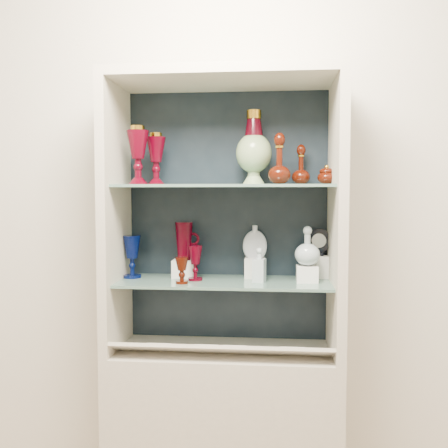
# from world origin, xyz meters

# --- Properties ---
(wall_back) EXTENTS (3.50, 0.02, 2.80)m
(wall_back) POSITION_xyz_m (0.00, 1.75, 1.40)
(wall_back) COLOR silver
(wall_back) RESTS_ON ground
(cabinet_base) EXTENTS (1.00, 0.40, 0.75)m
(cabinet_base) POSITION_xyz_m (0.00, 1.53, 0.38)
(cabinet_base) COLOR beige
(cabinet_base) RESTS_ON ground
(cabinet_back_panel) EXTENTS (0.98, 0.02, 1.15)m
(cabinet_back_panel) POSITION_xyz_m (0.00, 1.72, 1.32)
(cabinet_back_panel) COLOR black
(cabinet_back_panel) RESTS_ON cabinet_base
(cabinet_side_left) EXTENTS (0.04, 0.40, 1.15)m
(cabinet_side_left) POSITION_xyz_m (-0.48, 1.53, 1.32)
(cabinet_side_left) COLOR beige
(cabinet_side_left) RESTS_ON cabinet_base
(cabinet_side_right) EXTENTS (0.04, 0.40, 1.15)m
(cabinet_side_right) POSITION_xyz_m (0.48, 1.53, 1.32)
(cabinet_side_right) COLOR beige
(cabinet_side_right) RESTS_ON cabinet_base
(cabinet_top_cap) EXTENTS (1.00, 0.40, 0.04)m
(cabinet_top_cap) POSITION_xyz_m (0.00, 1.53, 1.92)
(cabinet_top_cap) COLOR beige
(cabinet_top_cap) RESTS_ON cabinet_side_left
(shelf_lower) EXTENTS (0.92, 0.34, 0.01)m
(shelf_lower) POSITION_xyz_m (0.00, 1.55, 1.04)
(shelf_lower) COLOR slate
(shelf_lower) RESTS_ON cabinet_side_left
(shelf_upper) EXTENTS (0.92, 0.34, 0.01)m
(shelf_upper) POSITION_xyz_m (0.00, 1.55, 1.46)
(shelf_upper) COLOR slate
(shelf_upper) RESTS_ON cabinet_side_left
(label_ledge) EXTENTS (0.92, 0.17, 0.09)m
(label_ledge) POSITION_xyz_m (0.00, 1.42, 0.78)
(label_ledge) COLOR beige
(label_ledge) RESTS_ON cabinet_base
(label_card_0) EXTENTS (0.10, 0.06, 0.03)m
(label_card_0) POSITION_xyz_m (0.05, 1.42, 0.80)
(label_card_0) COLOR white
(label_card_0) RESTS_ON label_ledge
(label_card_1) EXTENTS (0.10, 0.06, 0.03)m
(label_card_1) POSITION_xyz_m (0.29, 1.42, 0.80)
(label_card_1) COLOR white
(label_card_1) RESTS_ON label_ledge
(label_card_2) EXTENTS (0.10, 0.06, 0.03)m
(label_card_2) POSITION_xyz_m (-0.26, 1.42, 0.80)
(label_card_2) COLOR white
(label_card_2) RESTS_ON label_ledge
(label_card_3) EXTENTS (0.10, 0.06, 0.03)m
(label_card_3) POSITION_xyz_m (-0.06, 1.42, 0.80)
(label_card_3) COLOR white
(label_card_3) RESTS_ON label_ledge
(pedestal_lamp_left) EXTENTS (0.10, 0.10, 0.23)m
(pedestal_lamp_left) POSITION_xyz_m (-0.31, 1.59, 1.59)
(pedestal_lamp_left) COLOR #4A010F
(pedestal_lamp_left) RESTS_ON shelf_upper
(pedestal_lamp_right) EXTENTS (0.10, 0.10, 0.25)m
(pedestal_lamp_right) POSITION_xyz_m (-0.37, 1.50, 1.60)
(pedestal_lamp_right) COLOR #4A010F
(pedestal_lamp_right) RESTS_ON shelf_upper
(enamel_urn) EXTENTS (0.21, 0.21, 0.33)m
(enamel_urn) POSITION_xyz_m (0.13, 1.60, 1.63)
(enamel_urn) COLOR #124D27
(enamel_urn) RESTS_ON shelf_upper
(ruby_decanter_a) EXTENTS (0.13, 0.13, 0.25)m
(ruby_decanter_a) POSITION_xyz_m (0.24, 1.53, 1.59)
(ruby_decanter_a) COLOR #421005
(ruby_decanter_a) RESTS_ON shelf_upper
(ruby_decanter_b) EXTENTS (0.10, 0.10, 0.19)m
(ruby_decanter_b) POSITION_xyz_m (0.33, 1.64, 1.56)
(ruby_decanter_b) COLOR #421005
(ruby_decanter_b) RESTS_ON shelf_upper
(lidded_bowl) EXTENTS (0.09, 0.09, 0.09)m
(lidded_bowl) POSITION_xyz_m (0.44, 1.58, 1.51)
(lidded_bowl) COLOR #421005
(lidded_bowl) RESTS_ON shelf_upper
(cobalt_goblet) EXTENTS (0.10, 0.10, 0.19)m
(cobalt_goblet) POSITION_xyz_m (-0.42, 1.58, 1.15)
(cobalt_goblet) COLOR #050F44
(cobalt_goblet) RESTS_ON shelf_lower
(ruby_goblet_tall) EXTENTS (0.08, 0.08, 0.15)m
(ruby_goblet_tall) POSITION_xyz_m (-0.13, 1.54, 1.13)
(ruby_goblet_tall) COLOR #4A010F
(ruby_goblet_tall) RESTS_ON shelf_lower
(ruby_goblet_small) EXTENTS (0.06, 0.06, 0.11)m
(ruby_goblet_small) POSITION_xyz_m (-0.17, 1.46, 1.11)
(ruby_goblet_small) COLOR #421005
(ruby_goblet_small) RESTS_ON shelf_lower
(riser_ruby_pitcher) EXTENTS (0.10, 0.10, 0.08)m
(riser_ruby_pitcher) POSITION_xyz_m (-0.19, 1.62, 1.09)
(riser_ruby_pitcher) COLOR silver
(riser_ruby_pitcher) RESTS_ON shelf_lower
(ruby_pitcher) EXTENTS (0.13, 0.09, 0.17)m
(ruby_pitcher) POSITION_xyz_m (-0.19, 1.62, 1.22)
(ruby_pitcher) COLOR #4A010F
(ruby_pitcher) RESTS_ON riser_ruby_pitcher
(clear_square_bottle) EXTENTS (0.06, 0.06, 0.15)m
(clear_square_bottle) POSITION_xyz_m (0.15, 1.53, 1.12)
(clear_square_bottle) COLOR #9CADB4
(clear_square_bottle) RESTS_ON shelf_lower
(riser_flat_flask) EXTENTS (0.09, 0.09, 0.09)m
(riser_flat_flask) POSITION_xyz_m (0.13, 1.64, 1.09)
(riser_flat_flask) COLOR silver
(riser_flat_flask) RESTS_ON shelf_lower
(flat_flask) EXTENTS (0.11, 0.05, 0.15)m
(flat_flask) POSITION_xyz_m (0.13, 1.64, 1.22)
(flat_flask) COLOR #B4BCCA
(flat_flask) RESTS_ON riser_flat_flask
(riser_clear_round_decanter) EXTENTS (0.09, 0.09, 0.07)m
(riser_clear_round_decanter) POSITION_xyz_m (0.36, 1.55, 1.08)
(riser_clear_round_decanter) COLOR silver
(riser_clear_round_decanter) RESTS_ON shelf_lower
(clear_round_decanter) EXTENTS (0.14, 0.14, 0.16)m
(clear_round_decanter) POSITION_xyz_m (0.36, 1.55, 1.20)
(clear_round_decanter) COLOR #9CADB4
(clear_round_decanter) RESTS_ON riser_clear_round_decanter
(riser_cameo_medallion) EXTENTS (0.08, 0.08, 0.10)m
(riser_cameo_medallion) POSITION_xyz_m (0.42, 1.66, 1.10)
(riser_cameo_medallion) COLOR silver
(riser_cameo_medallion) RESTS_ON shelf_lower
(cameo_medallion) EXTENTS (0.11, 0.06, 0.13)m
(cameo_medallion) POSITION_xyz_m (0.42, 1.66, 1.21)
(cameo_medallion) COLOR black
(cameo_medallion) RESTS_ON riser_cameo_medallion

